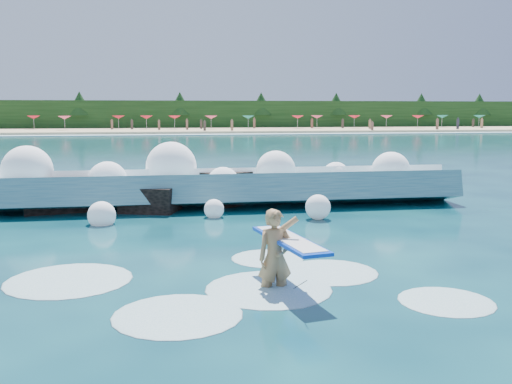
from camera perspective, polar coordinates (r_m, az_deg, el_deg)
ground at (r=13.19m, az=-5.01°, el=-6.55°), size 200.00×200.00×0.00m
beach at (r=90.78m, az=-9.06°, el=6.09°), size 140.00×20.00×0.40m
wet_band at (r=79.80m, az=-8.96°, el=5.70°), size 140.00×5.00×0.08m
treeline at (r=100.73m, az=-9.16°, el=7.59°), size 140.00×4.00×5.00m
breaking_wave at (r=20.19m, az=-6.40°, el=0.22°), size 18.90×2.90×1.63m
rock_cluster at (r=20.11m, az=-11.57°, el=-0.30°), size 8.31×3.36×1.38m
surfer_with_board at (r=10.74m, az=2.25°, el=-6.19°), size 1.14×3.00×1.84m
wave_spray at (r=19.96m, az=-7.33°, el=1.77°), size 15.54×4.95×2.39m
surf_foam at (r=11.10m, az=-3.50°, el=-9.37°), size 8.86×5.25×0.13m
beach_umbrellas at (r=92.58m, az=-9.47°, el=7.39°), size 112.22×6.52×0.50m
beachgoers at (r=87.61m, az=-9.50°, el=6.60°), size 107.23×13.03×1.94m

